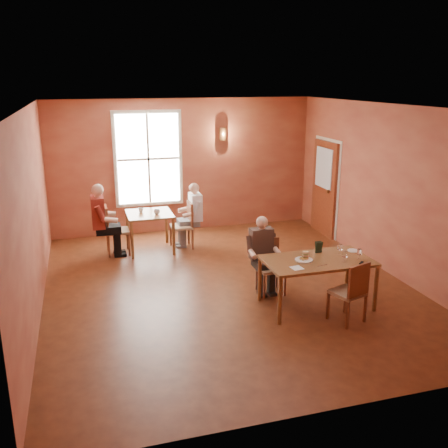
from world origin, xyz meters
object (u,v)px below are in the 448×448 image
object	(u,v)px
chair_diner_main	(271,267)
diner_main	(272,259)
second_table	(150,232)
diner_maroon	(115,220)
chair_diner_maroon	(118,230)
diner_white	(182,218)
main_table	(316,283)
chair_empty	(348,291)
chair_diner_white	(181,225)

from	to	relation	value
chair_diner_main	diner_main	bearing A→B (deg)	90.00
diner_main	second_table	distance (m)	3.14
second_table	diner_maroon	xyz separation A→B (m)	(-0.68, 0.00, 0.31)
chair_diner_maroon	diner_maroon	world-z (taller)	diner_maroon
diner_main	diner_white	xyz separation A→B (m)	(-0.92, 2.70, 0.04)
main_table	chair_diner_maroon	size ratio (longest dim) A/B	1.64
chair_empty	chair_diner_white	size ratio (longest dim) A/B	0.97
chair_diner_main	chair_diner_white	world-z (taller)	chair_diner_white
second_table	chair_diner_maroon	bearing A→B (deg)	180.00
chair_empty	main_table	bearing A→B (deg)	90.56
diner_white	diner_main	bearing A→B (deg)	-161.22
main_table	second_table	world-z (taller)	second_table
main_table	chair_diner_maroon	distance (m)	4.31
diner_main	chair_empty	size ratio (longest dim) A/B	1.31
second_table	diner_maroon	size ratio (longest dim) A/B	0.63
diner_white	chair_diner_main	bearing A→B (deg)	-161.02
chair_empty	second_table	bearing A→B (deg)	101.80
chair_diner_main	second_table	world-z (taller)	chair_diner_main
second_table	chair_diner_white	distance (m)	0.66
chair_empty	chair_diner_maroon	world-z (taller)	chair_diner_maroon
main_table	diner_maroon	xyz separation A→B (m)	(-2.78, 3.32, 0.33)
chair_empty	second_table	size ratio (longest dim) A/B	1.03
chair_diner_main	diner_maroon	world-z (taller)	diner_maroon
chair_diner_maroon	second_table	bearing A→B (deg)	90.00
chair_diner_main	second_table	bearing A→B (deg)	-59.09
chair_empty	diner_white	bearing A→B (deg)	93.83
main_table	diner_maroon	distance (m)	4.34
main_table	chair_empty	distance (m)	0.62
diner_white	diner_maroon	bearing A→B (deg)	90.00
chair_diner_white	chair_diner_maroon	distance (m)	1.30
diner_main	second_table	xyz separation A→B (m)	(-1.60, 2.70, -0.21)
chair_diner_white	second_table	bearing A→B (deg)	90.00
second_table	diner_white	bearing A→B (deg)	0.00
chair_empty	chair_diner_maroon	distance (m)	4.89
diner_main	chair_diner_maroon	bearing A→B (deg)	-50.22
diner_main	diner_maroon	xyz separation A→B (m)	(-2.28, 2.70, 0.10)
chair_diner_main	chair_diner_white	size ratio (longest dim) A/B	0.93
diner_main	diner_white	distance (m)	2.85
diner_main	chair_diner_white	xyz separation A→B (m)	(-0.95, 2.70, -0.13)
chair_empty	diner_white	size ratio (longest dim) A/B	0.72
diner_white	diner_maroon	distance (m)	1.36
chair_diner_main	chair_empty	world-z (taller)	chair_empty
chair_diner_main	diner_main	size ratio (longest dim) A/B	0.74
main_table	chair_empty	size ratio (longest dim) A/B	1.75
diner_main	diner_white	world-z (taller)	diner_white
chair_diner_main	chair_diner_maroon	distance (m)	3.49
diner_main	chair_diner_maroon	size ratio (longest dim) A/B	1.22
main_table	diner_main	bearing A→B (deg)	128.88
chair_diner_white	diner_main	bearing A→B (deg)	-160.65
diner_main	chair_diner_main	bearing A→B (deg)	-90.00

